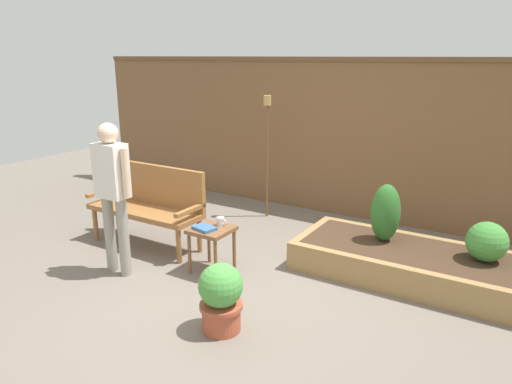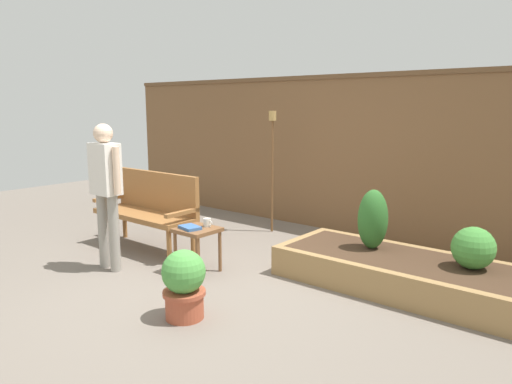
% 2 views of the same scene
% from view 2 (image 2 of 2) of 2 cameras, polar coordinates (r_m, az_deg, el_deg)
% --- Properties ---
extents(ground_plane, '(14.00, 14.00, 0.00)m').
position_cam_2_polar(ground_plane, '(4.88, -5.31, -10.69)').
color(ground_plane, '#70665B').
extents(fence_back, '(8.40, 0.14, 2.16)m').
position_cam_2_polar(fence_back, '(6.69, 10.38, 4.53)').
color(fence_back, brown).
rests_on(fence_back, ground_plane).
extents(garden_bench, '(1.44, 0.48, 0.94)m').
position_cam_2_polar(garden_bench, '(5.99, -12.54, -1.50)').
color(garden_bench, '#936033').
rests_on(garden_bench, ground_plane).
extents(side_table, '(0.40, 0.40, 0.48)m').
position_cam_2_polar(side_table, '(5.06, -7.01, -5.21)').
color(side_table, brown).
rests_on(side_table, ground_plane).
extents(cup_on_table, '(0.12, 0.08, 0.09)m').
position_cam_2_polar(cup_on_table, '(5.08, -5.84, -3.64)').
color(cup_on_table, silver).
rests_on(cup_on_table, side_table).
extents(book_on_table, '(0.25, 0.20, 0.03)m').
position_cam_2_polar(book_on_table, '(5.01, -7.89, -4.21)').
color(book_on_table, '#38609E').
rests_on(book_on_table, side_table).
extents(potted_boxwood, '(0.36, 0.36, 0.58)m').
position_cam_2_polar(potted_boxwood, '(4.03, -8.60, -10.67)').
color(potted_boxwood, '#A84C33').
rests_on(potted_boxwood, ground_plane).
extents(raised_planter_bed, '(2.40, 1.00, 0.30)m').
position_cam_2_polar(raised_planter_bed, '(4.89, 16.94, -9.18)').
color(raised_planter_bed, '#997547').
rests_on(raised_planter_bed, ground_plane).
extents(shrub_near_bench, '(0.30, 0.30, 0.61)m').
position_cam_2_polar(shrub_near_bench, '(4.99, 13.77, -3.18)').
color(shrub_near_bench, brown).
rests_on(shrub_near_bench, raised_planter_bed).
extents(shrub_far_corner, '(0.38, 0.38, 0.38)m').
position_cam_2_polar(shrub_far_corner, '(4.70, 24.52, -6.10)').
color(shrub_far_corner, brown).
rests_on(shrub_far_corner, raised_planter_bed).
extents(tiki_torch, '(0.10, 0.10, 1.67)m').
position_cam_2_polar(tiki_torch, '(6.54, 1.96, 5.06)').
color(tiki_torch, brown).
rests_on(tiki_torch, ground_plane).
extents(person_by_bench, '(0.47, 0.20, 1.56)m').
position_cam_2_polar(person_by_bench, '(5.25, -17.48, 0.94)').
color(person_by_bench, gray).
rests_on(person_by_bench, ground_plane).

